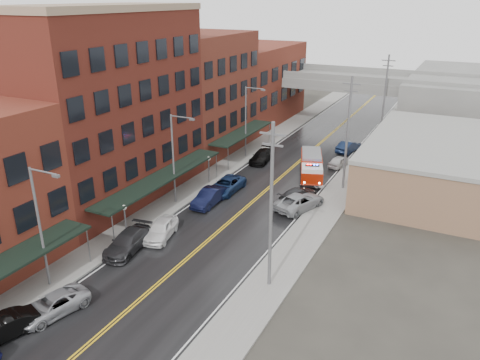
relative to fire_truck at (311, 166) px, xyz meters
The scene contains 33 objects.
road 7.41m from the fire_truck, 115.21° to the right, with size 11.00×160.00×0.02m, color black.
sidewalk_left 12.38m from the fire_truck, 147.68° to the right, with size 3.00×160.00×0.15m, color slate.
sidewalk_right 7.93m from the fire_truck, 57.41° to the right, with size 3.00×160.00×0.15m, color slate.
curb_left 11.03m from the fire_truck, 143.06° to the right, with size 0.30×160.00×0.15m, color gray.
curb_right 7.19m from the fire_truck, 68.77° to the right, with size 0.30×160.00×0.15m, color gray.
brick_building_b 22.58m from the fire_truck, 140.37° to the right, with size 9.00×20.00×18.00m, color #531B15.
brick_building_c 17.91m from the fire_truck, 166.54° to the left, with size 9.00×15.00×15.00m, color maroon.
brick_building_far 27.36m from the fire_truck, 127.43° to the left, with size 9.00×20.00×12.00m, color maroon.
tan_building 13.39m from the fire_truck, 14.86° to the left, with size 14.00×22.00×5.00m, color #866248.
right_far_block 36.68m from the fire_truck, 65.97° to the left, with size 18.00×30.00×8.00m, color slate.
awning_1 17.28m from the fire_truck, 127.95° to the right, with size 2.60×18.00×3.09m.
awning_2 11.39m from the fire_truck, 159.66° to the left, with size 2.60×13.00×3.09m.
globe_lamp_1 22.68m from the fire_truck, 114.77° to the right, with size 0.44×0.44×3.12m.
globe_lamp_2 11.58m from the fire_truck, 145.29° to the right, with size 0.44×0.44×3.12m.
street_lamp_0 30.39m from the fire_truck, 108.65° to the right, with size 2.64×0.22×9.00m.
street_lamp_1 16.28m from the fire_truck, 127.48° to the right, with size 2.64×0.22×9.00m.
street_lamp_2 10.89m from the fire_truck, 160.46° to the left, with size 2.64×0.22×9.00m.
utility_pole_0 22.49m from the fire_truck, 79.23° to the right, with size 1.80×0.24×12.00m.
utility_pole_1 6.54m from the fire_truck, 21.01° to the right, with size 1.80×0.24×12.00m.
utility_pole_2 19.49m from the fire_truck, 77.44° to the left, with size 1.80×0.24×12.00m.
overpass 26.01m from the fire_truck, 96.94° to the left, with size 40.00×10.00×7.50m.
fire_truck is the anchor object (origin of this frame).
parked_car_left_1 34.86m from the fire_truck, 103.43° to the right, with size 1.54×4.42×1.46m, color black.
parked_car_left_2 31.62m from the fire_truck, 103.16° to the right, with size 2.20×4.76×1.32m, color #919399.
parked_car_left_3 23.55m from the fire_truck, 110.11° to the right, with size 2.17×5.33×1.55m, color #262629.
parked_car_left_4 20.34m from the fire_truck, 110.05° to the right, with size 1.85×4.61×1.57m, color white.
parked_car_left_5 13.26m from the fire_truck, 120.38° to the right, with size 1.68×4.81×1.58m, color black.
parked_car_left_6 10.29m from the fire_truck, 130.73° to the right, with size 2.46×5.34×1.48m, color #14274E.
parked_car_left_7 7.77m from the fire_truck, 160.18° to the left, with size 2.00×4.93×1.43m, color black.
parked_car_right_0 8.56m from the fire_truck, 78.97° to the right, with size 2.60×5.64×1.57m, color gray.
parked_car_right_1 6.88m from the fire_truck, 82.44° to the right, with size 1.96×4.81×1.40m, color #232325.
parked_car_right_2 5.62m from the fire_truck, 69.97° to the left, with size 1.58×3.93×1.34m, color silver.
parked_car_right_3 11.43m from the fire_truck, 83.06° to the left, with size 1.58×4.54×1.50m, color #0E1933.
Camera 1 is at (17.98, -11.24, 19.30)m, focal length 35.00 mm.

